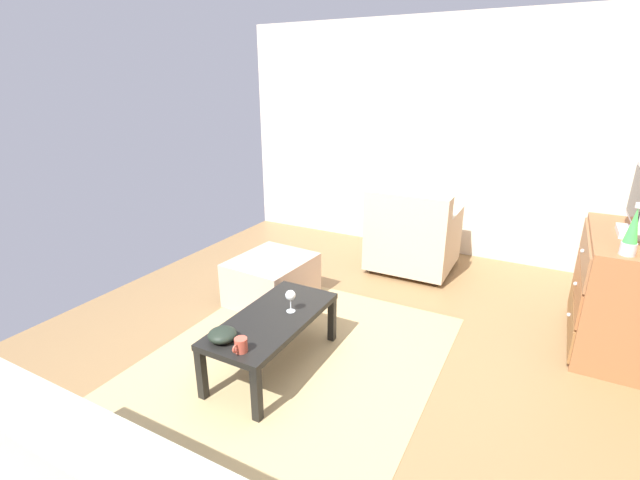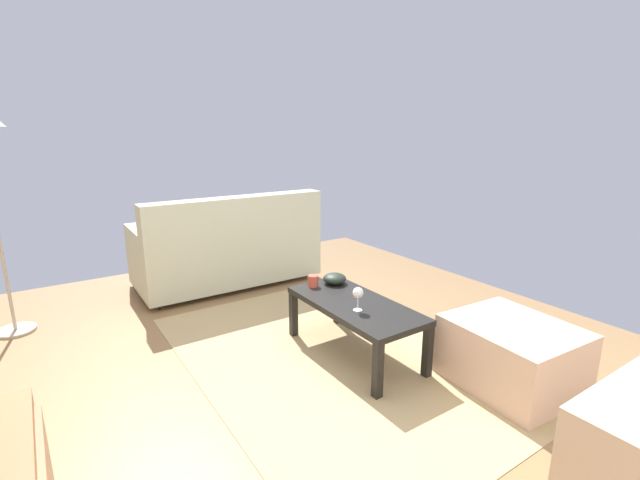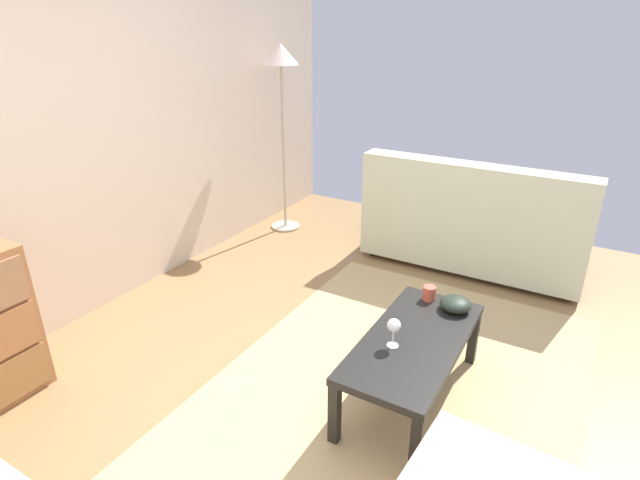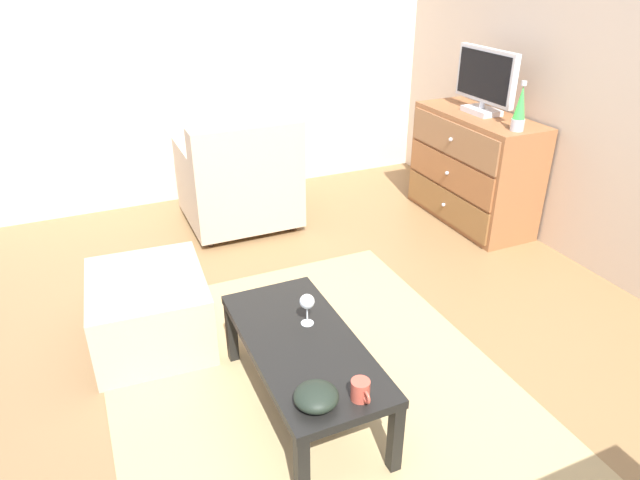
{
  "view_description": "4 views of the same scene",
  "coord_description": "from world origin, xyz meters",
  "px_view_note": "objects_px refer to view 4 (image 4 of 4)",
  "views": [
    {
      "loc": [
        2.3,
        1.22,
        1.86
      ],
      "look_at": [
        -0.01,
        -0.02,
        0.92
      ],
      "focal_mm": 24.92,
      "sensor_mm": 36.0,
      "label": 1
    },
    {
      "loc": [
        -2.02,
        1.45,
        1.52
      ],
      "look_at": [
        0.21,
        -0.04,
        0.84
      ],
      "focal_mm": 24.53,
      "sensor_mm": 36.0,
      "label": 2
    },
    {
      "loc": [
        -1.98,
        -0.96,
        1.89
      ],
      "look_at": [
        -0.13,
        0.11,
        0.96
      ],
      "focal_mm": 28.27,
      "sensor_mm": 36.0,
      "label": 3
    },
    {
      "loc": [
        2.03,
        -1.04,
        1.94
      ],
      "look_at": [
        -0.13,
        -0.08,
        0.72
      ],
      "focal_mm": 31.59,
      "sensor_mm": 36.0,
      "label": 4
    }
  ],
  "objects_px": {
    "lava_lamp": "(520,109)",
    "mug": "(361,390)",
    "tv": "(485,80)",
    "wine_glass": "(307,303)",
    "coffee_table": "(303,350)",
    "bowl_decorative": "(316,396)",
    "armchair": "(239,181)",
    "dresser": "(473,169)",
    "ottoman": "(150,310)"
  },
  "relations": [
    {
      "from": "lava_lamp",
      "to": "wine_glass",
      "type": "distance_m",
      "value": 2.15
    },
    {
      "from": "wine_glass",
      "to": "bowl_decorative",
      "type": "relative_size",
      "value": 0.89
    },
    {
      "from": "dresser",
      "to": "armchair",
      "type": "distance_m",
      "value": 1.81
    },
    {
      "from": "dresser",
      "to": "tv",
      "type": "relative_size",
      "value": 1.8
    },
    {
      "from": "lava_lamp",
      "to": "mug",
      "type": "relative_size",
      "value": 2.89
    },
    {
      "from": "tv",
      "to": "bowl_decorative",
      "type": "distance_m",
      "value": 2.9
    },
    {
      "from": "lava_lamp",
      "to": "coffee_table",
      "type": "bearing_deg",
      "value": -63.55
    },
    {
      "from": "mug",
      "to": "lava_lamp",
      "type": "bearing_deg",
      "value": 126.37
    },
    {
      "from": "coffee_table",
      "to": "armchair",
      "type": "height_order",
      "value": "armchair"
    },
    {
      "from": "dresser",
      "to": "tv",
      "type": "distance_m",
      "value": 0.67
    },
    {
      "from": "dresser",
      "to": "mug",
      "type": "bearing_deg",
      "value": -46.59
    },
    {
      "from": "coffee_table",
      "to": "armchair",
      "type": "distance_m",
      "value": 2.1
    },
    {
      "from": "lava_lamp",
      "to": "coffee_table",
      "type": "relative_size",
      "value": 0.32
    },
    {
      "from": "lava_lamp",
      "to": "ottoman",
      "type": "xyz_separation_m",
      "value": [
        0.16,
        -2.54,
        -0.8
      ]
    },
    {
      "from": "tv",
      "to": "wine_glass",
      "type": "relative_size",
      "value": 3.84
    },
    {
      "from": "lava_lamp",
      "to": "coffee_table",
      "type": "distance_m",
      "value": 2.3
    },
    {
      "from": "coffee_table",
      "to": "armchair",
      "type": "xyz_separation_m",
      "value": [
        -2.07,
        0.33,
        0.02
      ]
    },
    {
      "from": "coffee_table",
      "to": "bowl_decorative",
      "type": "relative_size",
      "value": 5.81
    },
    {
      "from": "lava_lamp",
      "to": "armchair",
      "type": "height_order",
      "value": "lava_lamp"
    },
    {
      "from": "tv",
      "to": "coffee_table",
      "type": "xyz_separation_m",
      "value": [
        1.45,
        -2.04,
        -0.76
      ]
    },
    {
      "from": "lava_lamp",
      "to": "armchair",
      "type": "distance_m",
      "value": 2.08
    },
    {
      "from": "tv",
      "to": "bowl_decorative",
      "type": "height_order",
      "value": "tv"
    },
    {
      "from": "lava_lamp",
      "to": "armchair",
      "type": "xyz_separation_m",
      "value": [
        -1.09,
        -1.65,
        -0.64
      ]
    },
    {
      "from": "tv",
      "to": "armchair",
      "type": "bearing_deg",
      "value": -109.99
    },
    {
      "from": "dresser",
      "to": "lava_lamp",
      "type": "relative_size",
      "value": 3.28
    },
    {
      "from": "wine_glass",
      "to": "tv",
      "type": "bearing_deg",
      "value": 123.94
    },
    {
      "from": "wine_glass",
      "to": "coffee_table",
      "type": "bearing_deg",
      "value": -31.02
    },
    {
      "from": "bowl_decorative",
      "to": "lava_lamp",
      "type": "bearing_deg",
      "value": 123.28
    },
    {
      "from": "coffee_table",
      "to": "ottoman",
      "type": "distance_m",
      "value": 1.01
    },
    {
      "from": "lava_lamp",
      "to": "mug",
      "type": "xyz_separation_m",
      "value": [
        1.41,
        -1.91,
        -0.57
      ]
    },
    {
      "from": "mug",
      "to": "armchair",
      "type": "distance_m",
      "value": 2.51
    },
    {
      "from": "wine_glass",
      "to": "mug",
      "type": "bearing_deg",
      "value": -0.45
    },
    {
      "from": "bowl_decorative",
      "to": "armchair",
      "type": "height_order",
      "value": "armchair"
    },
    {
      "from": "tv",
      "to": "coffee_table",
      "type": "relative_size",
      "value": 0.59
    },
    {
      "from": "lava_lamp",
      "to": "mug",
      "type": "height_order",
      "value": "lava_lamp"
    },
    {
      "from": "mug",
      "to": "tv",
      "type": "bearing_deg",
      "value": 133.4
    },
    {
      "from": "armchair",
      "to": "ottoman",
      "type": "height_order",
      "value": "armchair"
    },
    {
      "from": "lava_lamp",
      "to": "coffee_table",
      "type": "height_order",
      "value": "lava_lamp"
    },
    {
      "from": "tv",
      "to": "bowl_decorative",
      "type": "xyz_separation_m",
      "value": [
        1.83,
        -2.14,
        -0.67
      ]
    },
    {
      "from": "lava_lamp",
      "to": "coffee_table",
      "type": "xyz_separation_m",
      "value": [
        0.98,
        -1.98,
        -0.66
      ]
    },
    {
      "from": "dresser",
      "to": "bowl_decorative",
      "type": "height_order",
      "value": "dresser"
    },
    {
      "from": "armchair",
      "to": "ottoman",
      "type": "xyz_separation_m",
      "value": [
        1.25,
        -0.89,
        -0.16
      ]
    },
    {
      "from": "dresser",
      "to": "armchair",
      "type": "relative_size",
      "value": 1.25
    },
    {
      "from": "armchair",
      "to": "mug",
      "type": "bearing_deg",
      "value": -5.94
    },
    {
      "from": "dresser",
      "to": "lava_lamp",
      "type": "xyz_separation_m",
      "value": [
        0.44,
        -0.04,
        0.57
      ]
    },
    {
      "from": "mug",
      "to": "bowl_decorative",
      "type": "distance_m",
      "value": 0.17
    },
    {
      "from": "wine_glass",
      "to": "dresser",
      "type": "bearing_deg",
      "value": 123.82
    },
    {
      "from": "tv",
      "to": "mug",
      "type": "xyz_separation_m",
      "value": [
        1.87,
        -1.98,
        -0.67
      ]
    },
    {
      "from": "dresser",
      "to": "mug",
      "type": "relative_size",
      "value": 9.49
    },
    {
      "from": "tv",
      "to": "lava_lamp",
      "type": "height_order",
      "value": "tv"
    }
  ]
}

